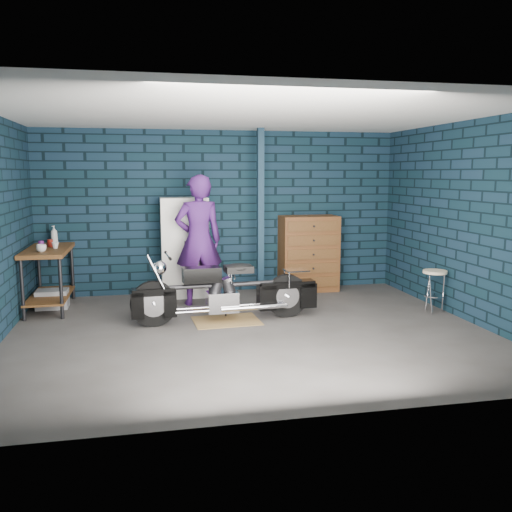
{
  "coord_description": "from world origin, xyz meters",
  "views": [
    {
      "loc": [
        -1.27,
        -6.54,
        1.99
      ],
      "look_at": [
        0.14,
        0.3,
        0.93
      ],
      "focal_mm": 38.0,
      "sensor_mm": 36.0,
      "label": 1
    }
  ],
  "objects_px": {
    "storage_bin": "(52,299)",
    "tool_chest": "(309,253)",
    "person": "(199,240)",
    "workbench": "(49,279)",
    "locker": "(185,247)",
    "motorcycle": "(226,287)",
    "shop_stool": "(434,292)"
  },
  "relations": [
    {
      "from": "storage_bin",
      "to": "locker",
      "type": "height_order",
      "value": "locker"
    },
    {
      "from": "tool_chest",
      "to": "shop_stool",
      "type": "height_order",
      "value": "tool_chest"
    },
    {
      "from": "workbench",
      "to": "motorcycle",
      "type": "bearing_deg",
      "value": -25.88
    },
    {
      "from": "person",
      "to": "storage_bin",
      "type": "distance_m",
      "value": 2.34
    },
    {
      "from": "tool_chest",
      "to": "shop_stool",
      "type": "distance_m",
      "value": 2.27
    },
    {
      "from": "storage_bin",
      "to": "tool_chest",
      "type": "height_order",
      "value": "tool_chest"
    },
    {
      "from": "workbench",
      "to": "tool_chest",
      "type": "bearing_deg",
      "value": 6.62
    },
    {
      "from": "locker",
      "to": "shop_stool",
      "type": "xyz_separation_m",
      "value": [
        3.43,
        -1.82,
        -0.5
      ]
    },
    {
      "from": "shop_stool",
      "to": "person",
      "type": "bearing_deg",
      "value": 159.62
    },
    {
      "from": "locker",
      "to": "tool_chest",
      "type": "height_order",
      "value": "locker"
    },
    {
      "from": "workbench",
      "to": "locker",
      "type": "relative_size",
      "value": 0.87
    },
    {
      "from": "storage_bin",
      "to": "tool_chest",
      "type": "xyz_separation_m",
      "value": [
        4.11,
        0.44,
        0.5
      ]
    },
    {
      "from": "workbench",
      "to": "tool_chest",
      "type": "xyz_separation_m",
      "value": [
        4.13,
        0.48,
        0.19
      ]
    },
    {
      "from": "person",
      "to": "tool_chest",
      "type": "height_order",
      "value": "person"
    },
    {
      "from": "motorcycle",
      "to": "tool_chest",
      "type": "relative_size",
      "value": 1.69
    },
    {
      "from": "motorcycle",
      "to": "person",
      "type": "xyz_separation_m",
      "value": [
        -0.26,
        1.07,
        0.51
      ]
    },
    {
      "from": "storage_bin",
      "to": "locker",
      "type": "distance_m",
      "value": 2.16
    },
    {
      "from": "motorcycle",
      "to": "storage_bin",
      "type": "xyz_separation_m",
      "value": [
        -2.44,
        1.23,
        -0.34
      ]
    },
    {
      "from": "person",
      "to": "motorcycle",
      "type": "bearing_deg",
      "value": 97.56
    },
    {
      "from": "motorcycle",
      "to": "workbench",
      "type": "bearing_deg",
      "value": 150.83
    },
    {
      "from": "locker",
      "to": "shop_stool",
      "type": "distance_m",
      "value": 3.91
    },
    {
      "from": "workbench",
      "to": "person",
      "type": "xyz_separation_m",
      "value": [
        2.2,
        -0.13,
        0.53
      ]
    },
    {
      "from": "person",
      "to": "shop_stool",
      "type": "relative_size",
      "value": 3.19
    },
    {
      "from": "motorcycle",
      "to": "shop_stool",
      "type": "bearing_deg",
      "value": -6.06
    },
    {
      "from": "storage_bin",
      "to": "tool_chest",
      "type": "relative_size",
      "value": 0.35
    },
    {
      "from": "locker",
      "to": "shop_stool",
      "type": "bearing_deg",
      "value": -27.9
    },
    {
      "from": "motorcycle",
      "to": "tool_chest",
      "type": "distance_m",
      "value": 2.37
    },
    {
      "from": "storage_bin",
      "to": "tool_chest",
      "type": "bearing_deg",
      "value": 6.11
    },
    {
      "from": "person",
      "to": "storage_bin",
      "type": "xyz_separation_m",
      "value": [
        -2.18,
        0.17,
        -0.85
      ]
    },
    {
      "from": "person",
      "to": "storage_bin",
      "type": "height_order",
      "value": "person"
    },
    {
      "from": "motorcycle",
      "to": "shop_stool",
      "type": "distance_m",
      "value": 3.01
    },
    {
      "from": "motorcycle",
      "to": "locker",
      "type": "distance_m",
      "value": 1.76
    }
  ]
}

